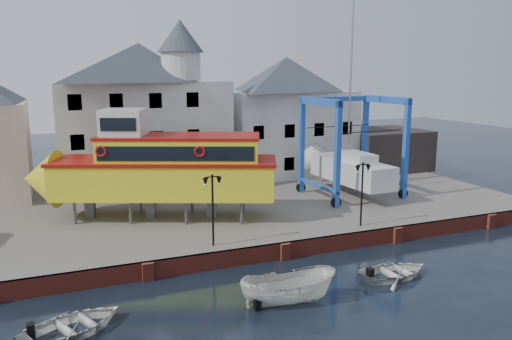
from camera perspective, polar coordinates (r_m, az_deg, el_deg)
name	(u,v)px	position (r m, az deg, el deg)	size (l,w,h in m)	color
ground	(285,259)	(29.86, 3.31, -10.15)	(140.00, 140.00, 0.00)	black
hardstanding	(225,205)	(39.42, -3.54, -4.04)	(44.00, 22.00, 1.00)	slate
quay_wall	(284,251)	(29.77, 3.23, -9.19)	(44.00, 0.47, 1.00)	maroon
building_white_main	(143,113)	(44.21, -12.77, 6.38)	(14.00, 8.30, 14.00)	#BCBCBB
building_white_right	(286,116)	(49.01, 3.44, 6.22)	(12.00, 8.00, 11.20)	#BCBCBB
shed_dark	(382,149)	(52.85, 14.18, 2.33)	(8.00, 7.00, 4.00)	black
lamp_post_left	(212,192)	(28.29, -5.00, -2.53)	(1.12, 0.32, 4.20)	black
lamp_post_right	(362,178)	(32.55, 12.08, -0.91)	(1.12, 0.32, 4.20)	black
tour_boat	(150,168)	(34.29, -12.03, 0.27)	(17.31, 10.22, 7.43)	#59595E
travel_lift	(345,163)	(41.38, 10.14, 0.82)	(7.34, 10.14, 15.16)	#1C43AB
motorboat_a	(288,304)	(24.61, 3.70, -15.04)	(1.76, 4.68, 1.81)	silver
motorboat_b	(395,277)	(28.43, 15.56, -11.71)	(2.89, 4.04, 0.84)	silver
motorboat_d	(73,333)	(23.52, -20.17, -17.08)	(3.11, 4.36, 0.90)	silver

